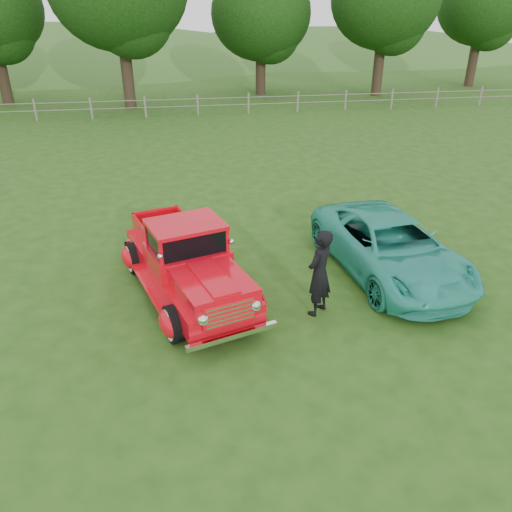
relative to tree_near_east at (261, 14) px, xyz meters
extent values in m
plane|color=#224713|center=(-5.00, -29.00, -5.25)|extent=(140.00, 140.00, 0.00)
ellipsoid|color=#365F23|center=(-23.00, 29.00, -10.20)|extent=(84.00, 60.00, 18.00)
ellipsoid|color=#365F23|center=(15.00, 33.00, -9.10)|extent=(72.00, 52.00, 14.00)
cube|color=slate|center=(-5.00, -7.00, -4.70)|extent=(48.00, 0.04, 0.04)
cube|color=slate|center=(-5.00, -7.00, -4.30)|extent=(48.00, 0.04, 0.04)
cylinder|color=black|center=(-17.00, -1.00, -3.27)|extent=(0.70, 0.70, 3.96)
cylinder|color=black|center=(-9.00, -4.00, -2.83)|extent=(0.70, 0.70, 4.84)
cylinder|color=black|center=(0.00, 0.00, -3.38)|extent=(0.70, 0.70, 3.74)
ellipsoid|color=black|center=(0.00, 0.00, 0.02)|extent=(6.80, 6.80, 6.12)
cylinder|color=black|center=(8.00, -2.00, -3.05)|extent=(0.70, 0.70, 4.40)
cylinder|color=black|center=(17.00, 1.00, -3.16)|extent=(0.70, 0.70, 4.18)
ellipsoid|color=black|center=(17.00, 1.00, 0.64)|extent=(6.60, 6.60, 5.94)
cylinder|color=black|center=(-6.95, -28.92, -4.87)|extent=(0.45, 0.80, 0.76)
cylinder|color=black|center=(-5.36, -28.45, -4.87)|extent=(0.45, 0.80, 0.76)
cylinder|color=black|center=(-7.84, -25.95, -4.87)|extent=(0.45, 0.80, 0.76)
cylinder|color=black|center=(-6.25, -25.48, -4.87)|extent=(0.45, 0.80, 0.76)
cube|color=red|center=(-6.60, -27.20, -4.67)|extent=(2.81, 4.86, 0.44)
ellipsoid|color=red|center=(-7.02, -28.94, -4.83)|extent=(0.61, 0.84, 0.54)
ellipsoid|color=red|center=(-5.30, -28.43, -4.83)|extent=(0.61, 0.84, 0.54)
ellipsoid|color=red|center=(-7.91, -25.97, -4.83)|extent=(0.61, 0.84, 0.54)
ellipsoid|color=red|center=(-6.18, -25.46, -4.83)|extent=(0.61, 0.84, 0.54)
cube|color=red|center=(-6.16, -28.69, -4.28)|extent=(1.73, 1.91, 0.42)
cube|color=red|center=(-6.57, -27.30, -4.26)|extent=(1.92, 1.75, 0.44)
cube|color=black|center=(-6.57, -27.30, -3.79)|extent=(1.70, 1.49, 0.50)
cube|color=red|center=(-6.57, -27.30, -3.51)|extent=(1.81, 1.60, 0.08)
cube|color=red|center=(-6.99, -25.91, -4.30)|extent=(1.69, 2.21, 0.45)
cube|color=white|center=(-5.93, -29.46, -4.40)|extent=(1.05, 0.40, 0.50)
cube|color=white|center=(-5.90, -29.56, -4.83)|extent=(1.76, 0.61, 0.10)
cube|color=white|center=(-7.29, -24.88, -4.83)|extent=(1.67, 0.58, 0.10)
imported|color=teal|center=(-1.78, -27.03, -4.55)|extent=(2.84, 5.22, 1.39)
imported|color=black|center=(-3.95, -28.43, -4.30)|extent=(0.81, 0.80, 1.89)
camera|label=1|loc=(-6.76, -37.01, 0.61)|focal=35.00mm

